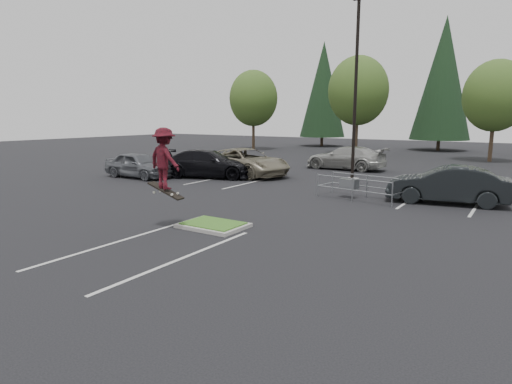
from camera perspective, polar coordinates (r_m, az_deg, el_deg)
The scene contains 16 objects.
ground at distance 14.81m, azimuth -5.71°, elevation -4.69°, with size 120.00×120.00×0.00m, color black.
grass_median at distance 14.79m, azimuth -5.72°, elevation -4.39°, with size 2.20×1.60×0.16m.
stall_lines at distance 20.41m, azimuth 1.87°, elevation -0.56°, with size 22.62×17.60×0.01m.
light_pole at distance 24.69m, azimuth 13.07°, elevation 11.65°, with size 0.70×0.60×10.12m.
decid_a at distance 49.29m, azimuth -0.34°, elevation 12.16°, with size 5.44×5.44×8.91m.
decid_b at distance 44.37m, azimuth 13.45°, elevation 12.72°, with size 5.89×5.89×9.64m.
decid_c at distance 41.14m, azimuth 29.28°, elevation 10.87°, with size 5.12×5.12×8.38m.
conif_a at distance 56.19m, azimuth 8.94°, elevation 13.32°, with size 5.72×5.72×13.00m.
conif_b at distance 52.61m, azimuth 23.67°, elevation 13.68°, with size 6.38×6.38×14.50m.
cart_corral at distance 20.30m, azimuth 12.63°, elevation 1.08°, with size 3.98×1.99×1.08m.
skateboarder at distance 14.45m, azimuth -12.09°, elevation 4.32°, with size 1.40×0.93×2.35m.
car_l_tan at distance 27.60m, azimuth -1.42°, elevation 4.04°, with size 2.89×6.27×1.74m, color gray.
car_l_black at distance 26.85m, azimuth -6.57°, elevation 3.78°, with size 2.41×5.92×1.72m, color black.
car_l_grey at distance 27.54m, azimuth -15.46°, elevation 3.49°, with size 1.86×4.63×1.58m, color #54575C.
car_r_charc at distance 20.39m, azimuth 24.14°, elevation 0.89°, with size 1.74×4.99×1.65m, color black.
car_far_silver at distance 31.39m, azimuth 11.85°, elevation 4.48°, with size 2.32×5.72×1.66m, color #A3A39E.
Camera 1 is at (8.97, -11.17, 3.75)m, focal length 30.00 mm.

